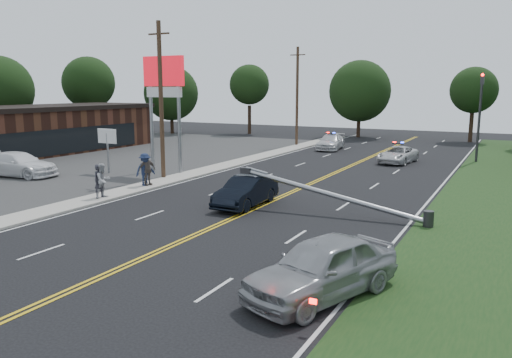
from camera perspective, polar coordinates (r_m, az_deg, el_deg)
The scene contains 25 objects.
ground at distance 18.58m, azimuth -11.12°, elevation -8.14°, with size 120.00×120.00×0.00m, color black.
parking_lot at distance 39.58m, azimuth -24.73°, elevation 0.88°, with size 25.00×60.00×0.01m, color #2D2D2D.
sidewalk at distance 31.24m, azimuth -11.63°, elevation -0.56°, with size 1.80×70.00×0.12m, color #A49F94.
centerline_yellow at distance 26.79m, azimuth 2.41°, elevation -2.25°, with size 0.36×80.00×0.00m, color gold.
pharmacy_building at distance 48.10m, azimuth -26.99°, elevation 4.84°, with size 8.40×30.40×4.30m.
pylon_sign at distance 35.15m, azimuth -10.48°, elevation 10.39°, with size 3.20×0.35×8.00m.
small_sign at distance 36.12m, azimuth -16.64°, elevation 4.31°, with size 1.60×0.14×3.10m.
traffic_signal at distance 43.75m, azimuth 24.23°, elevation 7.26°, with size 0.28×0.41×7.05m.
fallen_streetlight at distance 23.26m, azimuth 9.64°, elevation -2.02°, with size 9.36×0.44×1.91m.
utility_pole_mid at distance 32.78m, azimuth -10.81°, elevation 8.81°, with size 1.60×0.28×10.00m.
utility_pole_far at distance 51.83m, azimuth 4.72°, elevation 9.41°, with size 1.60×0.28×10.00m.
tree_3 at distance 64.74m, azimuth -18.58°, elevation 10.37°, with size 6.25×6.25×9.68m.
tree_4 at distance 67.14m, azimuth -9.68°, elevation 9.63°, with size 7.08×7.08×8.80m.
tree_5 at distance 65.69m, azimuth -0.76°, elevation 10.72°, with size 5.14×5.14×8.95m.
tree_6 at distance 62.20m, azimuth 11.77°, elevation 9.81°, with size 7.35×7.35×9.24m.
tree_7 at distance 60.32m, azimuth 23.63°, elevation 9.28°, with size 5.04×5.04×8.22m.
crashed_sedan at distance 24.98m, azimuth -1.16°, elevation -1.44°, with size 1.57×4.50×1.48m, color black.
waiting_sedan at distance 14.36m, azimuth 7.57°, elevation -9.96°, with size 2.03×5.05×1.72m, color #929499.
parked_car at distance 37.19m, azimuth -25.54°, elevation 1.52°, with size 2.27×5.59×1.62m, color white.
emergency_a at distance 41.31m, azimuth 15.89°, elevation 2.69°, with size 2.17×4.70×1.31m, color silver.
emergency_b at distance 49.12m, azimuth 8.54°, elevation 4.20°, with size 2.05×5.03×1.46m, color silver.
bystander_a at distance 27.60m, azimuth -17.48°, elevation -0.23°, with size 0.65×0.43×1.78m, color #27272F.
bystander_b at distance 27.56m, azimuth -17.09°, elevation -0.17°, with size 0.89×0.69×1.83m, color #A4A4A9.
bystander_c at distance 30.38m, azimuth -12.56°, elevation 1.07°, with size 1.25×0.72×1.94m, color #1A2543.
bystander_d at distance 30.46m, azimuth -12.34°, elevation 1.06°, with size 1.11×0.46×1.89m, color #5E534B.
Camera 1 is at (11.22, -13.63, 5.80)m, focal length 35.00 mm.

